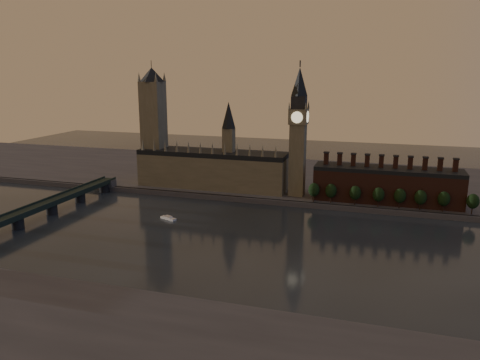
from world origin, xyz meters
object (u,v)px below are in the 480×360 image
object	(u,v)px
westminster_bridge	(32,212)
big_ben	(298,131)
victoria_tower	(154,122)
river_boat	(168,218)

from	to	relation	value
westminster_bridge	big_ben	bearing A→B (deg)	34.33
victoria_tower	big_ben	bearing A→B (deg)	-2.20
westminster_bridge	river_boat	distance (m)	94.10
victoria_tower	big_ben	size ratio (longest dim) A/B	1.01
victoria_tower	big_ben	world-z (taller)	victoria_tower
westminster_bridge	river_boat	xyz separation A→B (m)	(87.62, 33.70, -6.45)
westminster_bridge	victoria_tower	bearing A→B (deg)	73.44
river_boat	big_ben	bearing A→B (deg)	67.07
river_boat	westminster_bridge	bearing A→B (deg)	-137.49
big_ben	river_boat	distance (m)	123.88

